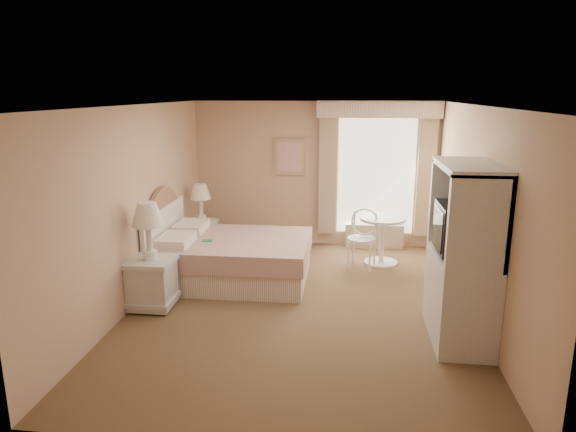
# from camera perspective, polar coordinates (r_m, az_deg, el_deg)

# --- Properties ---
(room) EXTENTS (4.21, 5.51, 2.51)m
(room) POSITION_cam_1_polar(r_m,az_deg,el_deg) (6.28, 1.43, 0.69)
(room) COLOR brown
(room) RESTS_ON ground
(window) EXTENTS (2.05, 0.22, 2.51)m
(window) POSITION_cam_1_polar(r_m,az_deg,el_deg) (8.86, 9.81, 4.94)
(window) COLOR white
(window) RESTS_ON room
(framed_art) EXTENTS (0.52, 0.04, 0.62)m
(framed_art) POSITION_cam_1_polar(r_m,az_deg,el_deg) (8.93, 0.13, 6.56)
(framed_art) COLOR tan
(framed_art) RESTS_ON room
(bed) EXTENTS (2.12, 1.63, 1.44)m
(bed) POSITION_cam_1_polar(r_m,az_deg,el_deg) (7.46, -6.69, -4.47)
(bed) COLOR tan
(bed) RESTS_ON room
(nightstand_near) EXTENTS (0.55, 0.55, 1.34)m
(nightstand_near) POSITION_cam_1_polar(r_m,az_deg,el_deg) (6.63, -14.97, -5.77)
(nightstand_near) COLOR silver
(nightstand_near) RESTS_ON room
(nightstand_far) EXTENTS (0.48, 0.48, 1.16)m
(nightstand_far) POSITION_cam_1_polar(r_m,az_deg,el_deg) (8.70, -9.57, -1.29)
(nightstand_far) COLOR silver
(nightstand_far) RESTS_ON room
(round_table) EXTENTS (0.71, 0.71, 0.75)m
(round_table) POSITION_cam_1_polar(r_m,az_deg,el_deg) (8.17, 10.41, -1.86)
(round_table) COLOR white
(round_table) RESTS_ON room
(cafe_chair) EXTENTS (0.53, 0.53, 0.91)m
(cafe_chair) POSITION_cam_1_polar(r_m,az_deg,el_deg) (7.98, 8.33, -1.96)
(cafe_chair) COLOR white
(cafe_chair) RESTS_ON room
(armoire) EXTENTS (0.58, 1.17, 1.95)m
(armoire) POSITION_cam_1_polar(r_m,az_deg,el_deg) (5.86, 18.82, -5.55)
(armoire) COLOR silver
(armoire) RESTS_ON room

